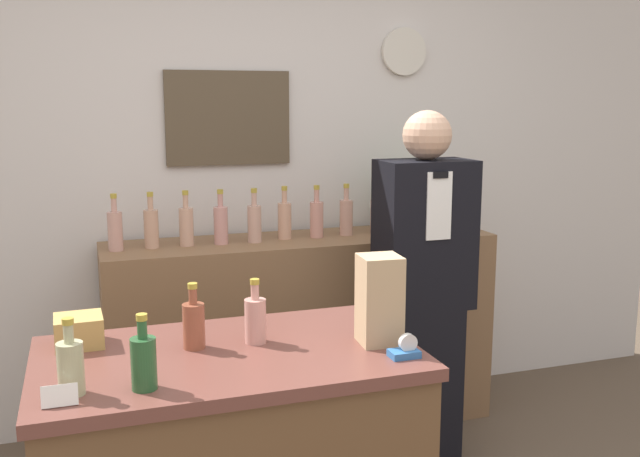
{
  "coord_description": "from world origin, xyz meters",
  "views": [
    {
      "loc": [
        -0.84,
        -1.64,
        1.68
      ],
      "look_at": [
        0.08,
        1.07,
        1.16
      ],
      "focal_mm": 40.0,
      "sensor_mm": 36.0,
      "label": 1
    }
  ],
  "objects_px": {
    "shopkeeper": "(423,294)",
    "tape_dispenser": "(405,350)",
    "paper_bag": "(379,300)",
    "potted_plant": "(412,192)"
  },
  "relations": [
    {
      "from": "shopkeeper",
      "to": "tape_dispenser",
      "type": "xyz_separation_m",
      "value": [
        -0.53,
        -0.93,
        0.12
      ]
    },
    {
      "from": "shopkeeper",
      "to": "tape_dispenser",
      "type": "relative_size",
      "value": 18.2
    },
    {
      "from": "paper_bag",
      "to": "tape_dispenser",
      "type": "xyz_separation_m",
      "value": [
        0.02,
        -0.15,
        -0.12
      ]
    },
    {
      "from": "shopkeeper",
      "to": "paper_bag",
      "type": "height_order",
      "value": "shopkeeper"
    },
    {
      "from": "tape_dispenser",
      "to": "potted_plant",
      "type": "bearing_deg",
      "value": 63.53
    },
    {
      "from": "potted_plant",
      "to": "paper_bag",
      "type": "bearing_deg",
      "value": -119.6
    },
    {
      "from": "shopkeeper",
      "to": "paper_bag",
      "type": "xyz_separation_m",
      "value": [
        -0.55,
        -0.78,
        0.24
      ]
    },
    {
      "from": "shopkeeper",
      "to": "tape_dispenser",
      "type": "height_order",
      "value": "shopkeeper"
    },
    {
      "from": "paper_bag",
      "to": "potted_plant",
      "type": "bearing_deg",
      "value": 60.4
    },
    {
      "from": "potted_plant",
      "to": "shopkeeper",
      "type": "bearing_deg",
      "value": -110.88
    }
  ]
}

